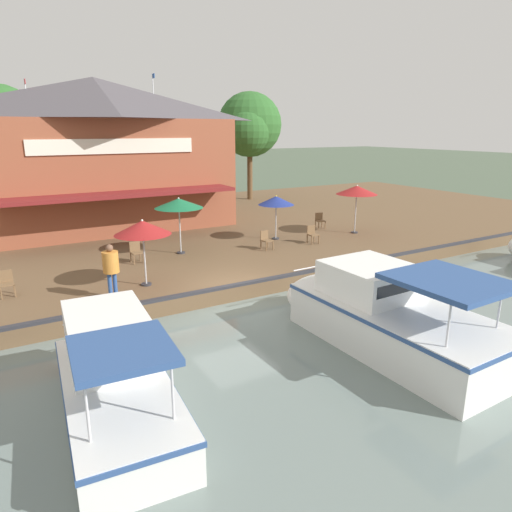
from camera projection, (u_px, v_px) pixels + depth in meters
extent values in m
plane|color=#4C5B47|center=(235.00, 304.00, 15.96)|extent=(220.00, 220.00, 0.00)
cube|color=brown|center=(142.00, 235.00, 25.03)|extent=(22.00, 56.00, 0.60)
cube|color=#2D2D33|center=(234.00, 285.00, 15.87)|extent=(0.20, 50.40, 0.10)
cube|color=brown|center=(101.00, 174.00, 25.34)|extent=(7.32, 13.05, 5.82)
pyramid|color=#4C474C|center=(94.00, 98.00, 24.27)|extent=(7.68, 13.71, 2.14)
cube|color=maroon|center=(123.00, 194.00, 21.71)|extent=(1.80, 11.10, 0.16)
cube|color=silver|center=(115.00, 146.00, 21.83)|extent=(0.08, 7.83, 0.70)
cylinder|color=silver|center=(154.00, 97.00, 25.80)|extent=(0.06, 0.06, 2.49)
cube|color=#2D5193|center=(153.00, 76.00, 25.36)|extent=(0.36, 0.03, 0.24)
cylinder|color=silver|center=(27.00, 99.00, 22.72)|extent=(0.06, 0.06, 1.89)
cube|color=#B23338|center=(25.00, 81.00, 22.35)|extent=(0.36, 0.03, 0.24)
cylinder|color=#B7B7B7|center=(180.00, 228.00, 19.87)|extent=(0.06, 0.06, 2.30)
cylinder|color=#2D2D33|center=(181.00, 253.00, 20.17)|extent=(0.36, 0.36, 0.06)
cone|color=#19663D|center=(179.00, 203.00, 19.57)|extent=(2.09, 2.09, 0.42)
cone|color=silver|center=(179.00, 203.00, 19.57)|extent=(1.30, 1.30, 0.33)
sphere|color=silver|center=(179.00, 198.00, 19.52)|extent=(0.08, 0.08, 0.08)
cylinder|color=#B7B7B7|center=(144.00, 256.00, 15.78)|extent=(0.06, 0.06, 2.14)
cylinder|color=#2D2D33|center=(146.00, 284.00, 16.06)|extent=(0.36, 0.36, 0.06)
cone|color=maroon|center=(143.00, 227.00, 15.51)|extent=(1.94, 1.94, 0.48)
cone|color=white|center=(142.00, 227.00, 15.51)|extent=(1.20, 1.20, 0.39)
sphere|color=white|center=(142.00, 221.00, 15.45)|extent=(0.08, 0.08, 0.08)
cylinder|color=#B7B7B7|center=(276.00, 219.00, 22.51)|extent=(0.06, 0.06, 2.01)
cylinder|color=#2D2D33|center=(276.00, 238.00, 22.77)|extent=(0.36, 0.36, 0.06)
cone|color=navy|center=(276.00, 200.00, 22.25)|extent=(1.77, 1.77, 0.43)
cone|color=yellow|center=(276.00, 200.00, 22.25)|extent=(1.10, 1.10, 0.34)
sphere|color=yellow|center=(276.00, 196.00, 22.20)|extent=(0.08, 0.08, 0.08)
cylinder|color=#B7B7B7|center=(356.00, 211.00, 23.82)|extent=(0.06, 0.06, 2.34)
cylinder|color=#2D2D33|center=(354.00, 232.00, 24.12)|extent=(0.36, 0.36, 0.06)
cone|color=maroon|center=(357.00, 190.00, 23.52)|extent=(2.12, 2.12, 0.45)
cone|color=white|center=(357.00, 190.00, 23.51)|extent=(1.31, 1.31, 0.36)
sphere|color=white|center=(357.00, 186.00, 23.46)|extent=(0.08, 0.08, 0.08)
cube|color=brown|center=(15.00, 291.00, 14.87)|extent=(0.04, 0.04, 0.42)
cube|color=brown|center=(1.00, 293.00, 14.66)|extent=(0.04, 0.04, 0.42)
cube|color=brown|center=(14.00, 287.00, 15.20)|extent=(0.04, 0.04, 0.42)
cube|color=brown|center=(0.00, 290.00, 14.99)|extent=(0.04, 0.04, 0.42)
cube|color=brown|center=(7.00, 284.00, 14.87)|extent=(0.46, 0.46, 0.05)
cube|color=brown|center=(5.00, 276.00, 14.98)|extent=(0.06, 0.44, 0.40)
cube|color=brown|center=(143.00, 258.00, 18.66)|extent=(0.04, 0.04, 0.42)
cube|color=brown|center=(134.00, 259.00, 18.45)|extent=(0.04, 0.04, 0.42)
cube|color=brown|center=(140.00, 256.00, 18.98)|extent=(0.04, 0.04, 0.42)
cube|color=brown|center=(131.00, 257.00, 18.77)|extent=(0.04, 0.04, 0.42)
cube|color=brown|center=(137.00, 253.00, 18.66)|extent=(0.46, 0.46, 0.05)
cube|color=brown|center=(135.00, 246.00, 18.76)|extent=(0.06, 0.44, 0.40)
cube|color=brown|center=(325.00, 225.00, 25.03)|extent=(0.05, 0.05, 0.42)
cube|color=brown|center=(319.00, 226.00, 24.90)|extent=(0.05, 0.05, 0.42)
cube|color=brown|center=(322.00, 224.00, 25.39)|extent=(0.05, 0.05, 0.42)
cube|color=brown|center=(315.00, 224.00, 25.27)|extent=(0.05, 0.05, 0.42)
cube|color=brown|center=(320.00, 221.00, 25.09)|extent=(0.52, 0.52, 0.05)
cube|color=brown|center=(319.00, 216.00, 25.21)|extent=(0.12, 0.44, 0.40)
cube|color=brown|center=(273.00, 245.00, 20.71)|extent=(0.04, 0.04, 0.42)
cube|color=brown|center=(266.00, 247.00, 20.48)|extent=(0.04, 0.04, 0.42)
cube|color=brown|center=(268.00, 243.00, 21.02)|extent=(0.04, 0.04, 0.42)
cube|color=brown|center=(261.00, 245.00, 20.78)|extent=(0.04, 0.04, 0.42)
cube|color=brown|center=(267.00, 240.00, 20.69)|extent=(0.49, 0.49, 0.05)
cube|color=brown|center=(264.00, 235.00, 20.78)|extent=(0.10, 0.44, 0.40)
cube|color=brown|center=(319.00, 239.00, 21.79)|extent=(0.04, 0.04, 0.42)
cube|color=brown|center=(312.00, 240.00, 21.61)|extent=(0.04, 0.04, 0.42)
cube|color=brown|center=(314.00, 238.00, 22.13)|extent=(0.04, 0.04, 0.42)
cube|color=brown|center=(307.00, 239.00, 21.96)|extent=(0.04, 0.04, 0.42)
cube|color=brown|center=(313.00, 235.00, 21.81)|extent=(0.47, 0.47, 0.05)
cube|color=brown|center=(311.00, 229.00, 21.93)|extent=(0.07, 0.44, 0.40)
cylinder|color=#2D5193|center=(115.00, 285.00, 14.79)|extent=(0.13, 0.13, 0.87)
cylinder|color=#2D5193|center=(110.00, 286.00, 14.68)|extent=(0.13, 0.13, 0.87)
cylinder|color=orange|center=(111.00, 262.00, 14.53)|extent=(0.51, 0.51, 0.69)
sphere|color=brown|center=(109.00, 248.00, 14.40)|extent=(0.24, 0.24, 0.24)
cube|color=white|center=(118.00, 401.00, 9.31)|extent=(5.11, 2.35, 0.92)
ellipsoid|color=white|center=(101.00, 350.00, 11.47)|extent=(1.89, 2.02, 0.92)
cube|color=#2D4C84|center=(117.00, 385.00, 9.21)|extent=(5.17, 2.40, 0.10)
cube|color=white|center=(107.00, 337.00, 9.79)|extent=(2.30, 1.75, 1.19)
cube|color=black|center=(115.00, 352.00, 8.82)|extent=(0.16, 1.40, 0.42)
cube|color=#2D4C84|center=(122.00, 350.00, 7.84)|extent=(1.92, 1.82, 0.13)
cylinder|color=silver|center=(172.00, 388.00, 7.84)|extent=(0.05, 0.05, 1.23)
cylinder|color=silver|center=(87.00, 409.00, 7.25)|extent=(0.05, 0.05, 1.23)
cylinder|color=silver|center=(97.00, 319.00, 11.44)|extent=(0.16, 1.59, 0.04)
cube|color=white|center=(396.00, 327.00, 12.41)|extent=(6.13, 2.84, 1.23)
ellipsoid|color=white|center=(324.00, 294.00, 14.90)|extent=(2.20, 2.62, 1.23)
cube|color=#2D4C84|center=(398.00, 309.00, 12.26)|extent=(6.20, 2.88, 0.10)
cube|color=white|center=(370.00, 279.00, 13.00)|extent=(2.37, 2.21, 0.92)
cube|color=black|center=(402.00, 287.00, 12.03)|extent=(0.10, 1.89, 0.32)
cube|color=#2D4C84|center=(449.00, 281.00, 10.77)|extent=(2.58, 2.35, 0.13)
cylinder|color=silver|center=(500.00, 306.00, 10.77)|extent=(0.05, 0.05, 1.12)
cylinder|color=silver|center=(449.00, 323.00, 9.82)|extent=(0.05, 0.05, 1.12)
cylinder|color=silver|center=(320.00, 266.00, 14.85)|extent=(0.09, 2.16, 0.04)
cylinder|color=brown|center=(250.00, 174.00, 35.26)|extent=(0.41, 0.41, 3.83)
sphere|color=#2D6028|center=(250.00, 125.00, 34.26)|extent=(4.79, 4.79, 4.79)
sphere|color=#2D6028|center=(248.00, 131.00, 33.24)|extent=(3.35, 3.35, 3.35)
cylinder|color=brown|center=(10.00, 186.00, 28.12)|extent=(0.41, 0.41, 3.83)
sphere|color=#2D6028|center=(1.00, 124.00, 27.14)|extent=(4.64, 4.64, 4.64)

